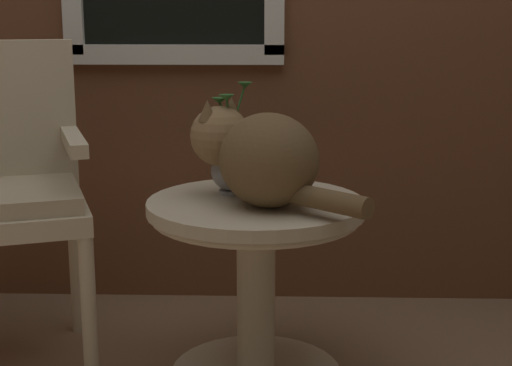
{
  "coord_description": "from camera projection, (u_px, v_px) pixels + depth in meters",
  "views": [
    {
      "loc": [
        0.27,
        -2.02,
        1.07
      ],
      "look_at": [
        0.2,
        0.07,
        0.6
      ],
      "focal_mm": 53.64,
      "sensor_mm": 36.0,
      "label": 1
    }
  ],
  "objects": [
    {
      "name": "wicker_side_table",
      "position": [
        256.0,
        261.0,
        2.19
      ],
      "size": [
        0.62,
        0.62,
        0.55
      ],
      "color": "beige",
      "rests_on": "ground_plane"
    },
    {
      "name": "cat",
      "position": [
        259.0,
        155.0,
        2.08
      ],
      "size": [
        0.49,
        0.45,
        0.28
      ],
      "color": "brown",
      "rests_on": "wicker_side_table"
    },
    {
      "name": "pewter_vase_with_ivy",
      "position": [
        230.0,
        162.0,
        2.21
      ],
      "size": [
        0.12,
        0.11,
        0.32
      ],
      "color": "#99999E",
      "rests_on": "wicker_side_table"
    }
  ]
}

